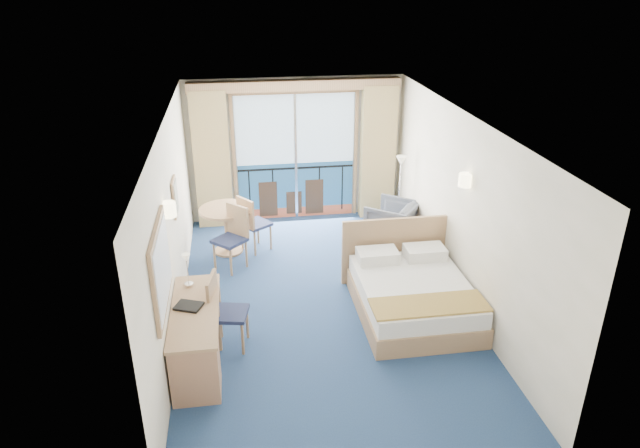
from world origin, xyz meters
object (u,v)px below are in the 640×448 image
at_px(bed, 412,293).
at_px(desk, 195,355).
at_px(table_chair_a, 252,221).
at_px(nightstand, 418,246).
at_px(floor_lamp, 400,175).
at_px(desk_chair, 223,308).
at_px(round_table, 226,219).
at_px(table_chair_b, 233,234).
at_px(armchair, 392,222).

bearing_deg(bed, desk, -158.42).
height_order(bed, table_chair_a, bed).
height_order(bed, nightstand, bed).
distance_m(bed, floor_lamp, 2.80).
distance_m(floor_lamp, table_chair_a, 2.76).
distance_m(floor_lamp, desk_chair, 4.41).
distance_m(round_table, table_chair_b, 0.56).
relative_size(desk_chair, round_table, 1.13).
bearing_deg(round_table, armchair, 0.09).
bearing_deg(desk_chair, armchair, -35.92).
xyz_separation_m(nightstand, round_table, (-3.13, 0.77, 0.37)).
distance_m(bed, round_table, 3.44).
height_order(nightstand, round_table, round_table).
bearing_deg(floor_lamp, round_table, -173.71).
bearing_deg(round_table, table_chair_b, -79.36).
relative_size(floor_lamp, table_chair_a, 1.46).
height_order(desk_chair, round_table, desk_chair).
distance_m(nightstand, armchair, 0.82).
height_order(floor_lamp, desk_chair, floor_lamp).
xyz_separation_m(bed, table_chair_a, (-2.14, 2.25, 0.27)).
bearing_deg(nightstand, armchair, 107.38).
xyz_separation_m(floor_lamp, table_chair_a, (-2.68, -0.38, -0.54)).
distance_m(armchair, floor_lamp, 0.84).
bearing_deg(desk_chair, floor_lamp, -34.50).
xyz_separation_m(desk, table_chair_b, (0.47, 2.90, 0.16)).
xyz_separation_m(nightstand, floor_lamp, (-0.04, 1.11, 0.86)).
relative_size(floor_lamp, table_chair_b, 1.40).
distance_m(desk, table_chair_a, 3.50).
bearing_deg(nightstand, desk, -142.63).
height_order(armchair, desk, desk).
bearing_deg(bed, nightstand, 69.22).
height_order(armchair, floor_lamp, floor_lamp).
distance_m(armchair, desk_chair, 4.01).
xyz_separation_m(bed, table_chair_b, (-2.45, 1.74, 0.29)).
xyz_separation_m(round_table, table_chair_a, (0.42, -0.04, -0.05)).
xyz_separation_m(desk_chair, table_chair_b, (0.16, 2.16, 0.02)).
relative_size(nightstand, desk_chair, 0.48).
bearing_deg(round_table, bed, -41.84).
height_order(floor_lamp, desk, floor_lamp).
distance_m(table_chair_a, table_chair_b, 0.60).
height_order(bed, armchair, bed).
distance_m(armchair, desk, 4.75).
distance_m(armchair, round_table, 2.90).
bearing_deg(desk, floor_lamp, 47.55).
relative_size(desk, round_table, 1.84).
xyz_separation_m(desk_chair, round_table, (0.06, 2.71, 0.04)).
relative_size(round_table, table_chair_b, 0.86).
bearing_deg(round_table, floor_lamp, 6.29).
xyz_separation_m(bed, armchair, (0.33, 2.29, 0.07)).
bearing_deg(armchair, bed, 30.36).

